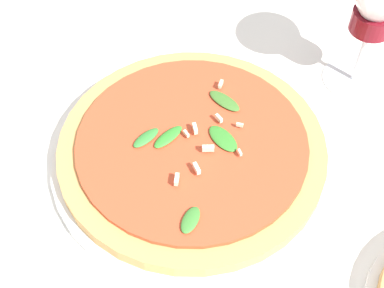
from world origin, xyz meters
name	(u,v)px	position (x,y,z in m)	size (l,w,h in m)	color
ground_plane	(190,183)	(0.00, 0.00, 0.00)	(6.00, 6.00, 0.00)	silver
pizza_arugula_main	(192,151)	(-0.01, 0.03, 0.02)	(0.33, 0.33, 0.05)	white
wine_glass	(376,11)	(0.11, 0.25, 0.11)	(0.10, 0.10, 0.16)	white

